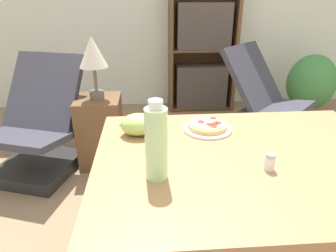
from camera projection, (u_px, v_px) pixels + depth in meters
name	position (u px, v px, depth m)	size (l,w,h in m)	color
dining_table	(247.00, 178.00, 1.19)	(1.19, 0.87, 0.75)	#A37549
pizza_on_plate	(207.00, 126.00, 1.36)	(0.22, 0.22, 0.04)	white
grape_bunch	(138.00, 124.00, 1.30)	(0.17, 0.12, 0.10)	#A8CC66
drink_bottle	(156.00, 143.00, 0.97)	(0.07, 0.07, 0.28)	#B7EAA3
salt_shaker	(270.00, 162.00, 1.05)	(0.04, 0.04, 0.06)	white
lounge_chair_near	(38.00, 138.00, 2.32)	(0.75, 0.90, 0.88)	black
lounge_chair_far	(265.00, 114.00, 2.77)	(0.88, 0.95, 0.88)	black
bookshelf	(202.00, 55.00, 3.46)	(0.77, 0.31, 1.41)	brown
side_table	(101.00, 131.00, 2.43)	(0.34, 0.34, 0.57)	brown
table_lamp	(93.00, 55.00, 2.17)	(0.21, 0.21, 0.47)	#665B51
potted_plant_floor	(311.00, 85.00, 3.32)	(0.54, 0.46, 0.70)	#70665B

